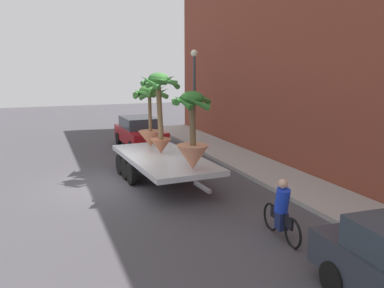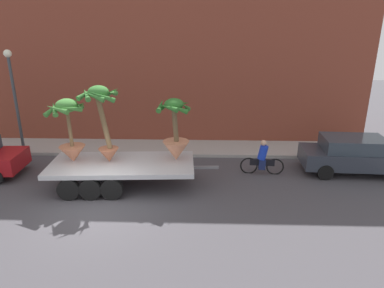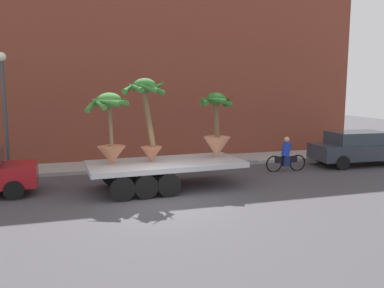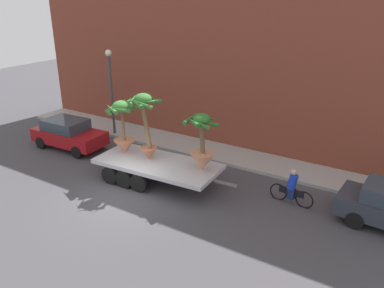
{
  "view_description": "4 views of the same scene",
  "coord_description": "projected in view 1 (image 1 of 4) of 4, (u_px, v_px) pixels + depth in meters",
  "views": [
    {
      "loc": [
        14.04,
        -2.24,
        4.23
      ],
      "look_at": [
        2.51,
        2.18,
        1.8
      ],
      "focal_mm": 37.72,
      "sensor_mm": 36.0,
      "label": 1
    },
    {
      "loc": [
        3.51,
        -10.38,
        6.03
      ],
      "look_at": [
        3.09,
        2.69,
        1.48
      ],
      "focal_mm": 32.18,
      "sensor_mm": 36.0,
      "label": 2
    },
    {
      "loc": [
        -2.71,
        -11.95,
        3.71
      ],
      "look_at": [
        1.58,
        2.5,
        1.48
      ],
      "focal_mm": 37.32,
      "sensor_mm": 36.0,
      "label": 3
    },
    {
      "loc": [
        9.88,
        -10.47,
        8.03
      ],
      "look_at": [
        1.58,
        2.85,
        1.74
      ],
      "focal_mm": 36.26,
      "sensor_mm": 36.0,
      "label": 4
    }
  ],
  "objects": [
    {
      "name": "potted_palm_rear",
      "position": [
        160.0,
        106.0,
        14.81
      ],
      "size": [
        1.66,
        1.56,
        2.97
      ],
      "color": "#B26647",
      "rests_on": "flatbed_trailer"
    },
    {
      "name": "trailing_car",
      "position": [
        140.0,
        132.0,
        20.8
      ],
      "size": [
        4.12,
        2.02,
        1.58
      ],
      "color": "maroon",
      "rests_on": "ground"
    },
    {
      "name": "potted_palm_middle",
      "position": [
        150.0,
        115.0,
        16.11
      ],
      "size": [
        1.65,
        1.55,
        2.48
      ],
      "color": "#C17251",
      "rests_on": "flatbed_trailer"
    },
    {
      "name": "ground_plane",
      "position": [
        110.0,
        185.0,
        14.47
      ],
      "size": [
        60.0,
        60.0,
        0.0
      ],
      "primitive_type": "plane",
      "color": "#423F44"
    },
    {
      "name": "potted_palm_front",
      "position": [
        192.0,
        136.0,
        12.6
      ],
      "size": [
        1.27,
        1.31,
        2.46
      ],
      "color": "tan",
      "rests_on": "flatbed_trailer"
    },
    {
      "name": "sidewalk",
      "position": [
        259.0,
        167.0,
        16.59
      ],
      "size": [
        24.0,
        2.2,
        0.15
      ],
      "primitive_type": "cube",
      "color": "#A39E99",
      "rests_on": "ground"
    },
    {
      "name": "building_facade",
      "position": [
        300.0,
        48.0,
        16.26
      ],
      "size": [
        24.0,
        1.2,
        9.76
      ],
      "primitive_type": "cube",
      "color": "brown",
      "rests_on": "ground"
    },
    {
      "name": "street_lamp",
      "position": [
        194.0,
        85.0,
        20.57
      ],
      "size": [
        0.36,
        0.36,
        4.83
      ],
      "color": "#383D42",
      "rests_on": "sidewalk"
    },
    {
      "name": "flatbed_trailer",
      "position": [
        161.0,
        161.0,
        14.83
      ],
      "size": [
        6.59,
        2.73,
        0.98
      ],
      "color": "#B7BABF",
      "rests_on": "ground"
    },
    {
      "name": "cyclist",
      "position": [
        282.0,
        212.0,
        9.92
      ],
      "size": [
        1.84,
        0.37,
        1.54
      ],
      "color": "black",
      "rests_on": "ground"
    }
  ]
}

